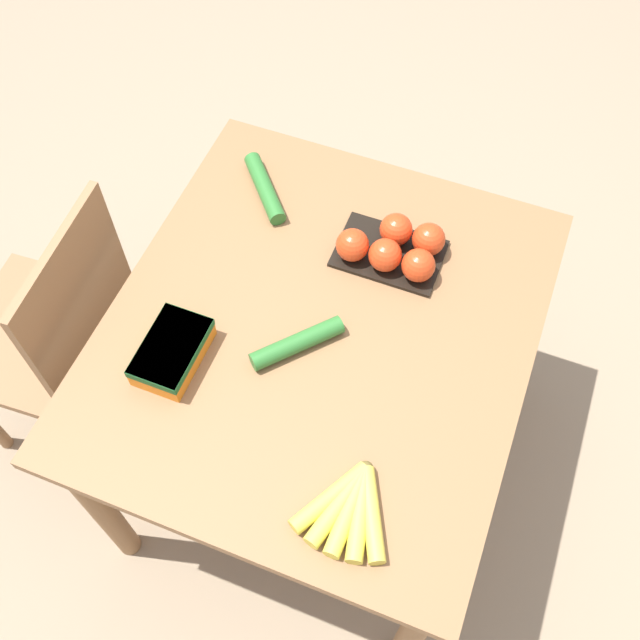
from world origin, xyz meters
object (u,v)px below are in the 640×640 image
Objects in this scene: chair at (59,337)px; cucumber_near at (265,188)px; cucumber_far at (297,343)px; tomato_pack at (395,248)px; banana_bunch at (350,507)px; carrot_bag at (172,351)px.

cucumber_near is (0.44, -0.41, 0.28)m from chair.
cucumber_far is (-0.38, -0.24, 0.00)m from cucumber_near.
cucumber_near is at bearing 78.31° from tomato_pack.
chair is 0.90m from tomato_pack.
banana_bunch is (-0.23, -0.88, 0.27)m from chair.
carrot_bag is 0.99× the size of cucumber_near.
tomato_pack is at bearing -101.69° from cucumber_near.
tomato_pack reaches higher than cucumber_near.
tomato_pack reaches higher than carrot_bag.
chair is at bearing 95.38° from cucumber_far.
banana_bunch is 1.07× the size of cucumber_far.
carrot_bag is 0.99× the size of cucumber_far.
carrot_bag is at bearing -179.59° from cucumber_near.
chair reaches higher than cucumber_near.
chair is 4.56× the size of banana_bunch.
carrot_bag is 0.50m from cucumber_near.
chair is at bearing 81.81° from carrot_bag.
cucumber_far is at bearing 37.82° from banana_bunch.
chair is at bearing 75.10° from banana_bunch.
chair is at bearing 115.38° from tomato_pack.
cucumber_near is at bearing 32.44° from cucumber_far.
carrot_bag is at bearing 69.46° from banana_bunch.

